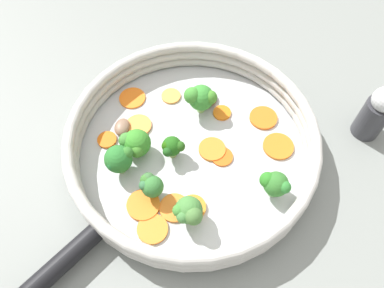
{
  "coord_description": "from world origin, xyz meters",
  "views": [
    {
      "loc": [
        0.28,
        -0.1,
        0.5
      ],
      "look_at": [
        0.0,
        0.0,
        0.03
      ],
      "focal_mm": 35.0,
      "sensor_mm": 36.0,
      "label": 1
    }
  ],
  "objects_px": {
    "carrot_slice_11": "(222,157)",
    "carrot_slice_7": "(193,207)",
    "skillet": "(192,151)",
    "carrot_slice_3": "(174,208)",
    "carrot_slice_8": "(107,140)",
    "carrot_slice_1": "(169,97)",
    "carrot_slice_10": "(132,98)",
    "broccoli_floret_5": "(136,144)",
    "carrot_slice_4": "(222,113)",
    "carrot_slice_5": "(212,149)",
    "broccoli_floret_2": "(118,157)",
    "broccoli_floret_6": "(201,98)",
    "mushroom_piece_1": "(122,127)",
    "broccoli_floret_3": "(173,149)",
    "broccoli_floret_4": "(188,212)",
    "carrot_slice_6": "(153,229)",
    "carrot_slice_12": "(139,125)",
    "broccoli_floret_1": "(151,185)",
    "broccoli_floret_0": "(275,184)",
    "mushroom_piece_0": "(209,99)",
    "carrot_slice_9": "(143,205)",
    "salt_shaker": "(376,113)",
    "carrot_slice_2": "(263,118)",
    "carrot_slice_0": "(278,146)"
  },
  "relations": [
    {
      "from": "mushroom_piece_1",
      "to": "salt_shaker",
      "type": "distance_m",
      "value": 0.39
    },
    {
      "from": "carrot_slice_12",
      "to": "broccoli_floret_6",
      "type": "xyz_separation_m",
      "value": [
        0.0,
        0.1,
        0.03
      ]
    },
    {
      "from": "carrot_slice_2",
      "to": "carrot_slice_8",
      "type": "distance_m",
      "value": 0.25
    },
    {
      "from": "carrot_slice_1",
      "to": "carrot_slice_6",
      "type": "xyz_separation_m",
      "value": [
        0.21,
        -0.09,
        0.0
      ]
    },
    {
      "from": "broccoli_floret_1",
      "to": "salt_shaker",
      "type": "relative_size",
      "value": 0.43
    },
    {
      "from": "skillet",
      "to": "carrot_slice_3",
      "type": "bearing_deg",
      "value": -33.11
    },
    {
      "from": "carrot_slice_5",
      "to": "mushroom_piece_0",
      "type": "height_order",
      "value": "mushroom_piece_0"
    },
    {
      "from": "broccoli_floret_1",
      "to": "skillet",
      "type": "bearing_deg",
      "value": 123.73
    },
    {
      "from": "carrot_slice_1",
      "to": "carrot_slice_10",
      "type": "xyz_separation_m",
      "value": [
        -0.02,
        -0.06,
        -0.0
      ]
    },
    {
      "from": "carrot_slice_3",
      "to": "carrot_slice_9",
      "type": "bearing_deg",
      "value": -113.92
    },
    {
      "from": "carrot_slice_4",
      "to": "broccoli_floret_0",
      "type": "relative_size",
      "value": 0.64
    },
    {
      "from": "carrot_slice_1",
      "to": "broccoli_floret_6",
      "type": "height_order",
      "value": "broccoli_floret_6"
    },
    {
      "from": "mushroom_piece_1",
      "to": "broccoli_floret_3",
      "type": "bearing_deg",
      "value": 39.05
    },
    {
      "from": "carrot_slice_2",
      "to": "broccoli_floret_1",
      "type": "height_order",
      "value": "broccoli_floret_1"
    },
    {
      "from": "carrot_slice_8",
      "to": "carrot_slice_12",
      "type": "distance_m",
      "value": 0.05
    },
    {
      "from": "carrot_slice_9",
      "to": "broccoli_floret_3",
      "type": "xyz_separation_m",
      "value": [
        -0.06,
        0.06,
        0.02
      ]
    },
    {
      "from": "carrot_slice_9",
      "to": "broccoli_floret_6",
      "type": "relative_size",
      "value": 0.86
    },
    {
      "from": "broccoli_floret_5",
      "to": "broccoli_floret_6",
      "type": "relative_size",
      "value": 0.84
    },
    {
      "from": "carrot_slice_7",
      "to": "carrot_slice_12",
      "type": "bearing_deg",
      "value": -167.07
    },
    {
      "from": "broccoli_floret_4",
      "to": "broccoli_floret_6",
      "type": "xyz_separation_m",
      "value": [
        -0.17,
        0.08,
        0.0
      ]
    },
    {
      "from": "carrot_slice_12",
      "to": "carrot_slice_11",
      "type": "bearing_deg",
      "value": 47.51
    },
    {
      "from": "skillet",
      "to": "carrot_slice_11",
      "type": "relative_size",
      "value": 10.68
    },
    {
      "from": "carrot_slice_10",
      "to": "salt_shaker",
      "type": "bearing_deg",
      "value": 62.47
    },
    {
      "from": "carrot_slice_5",
      "to": "broccoli_floret_2",
      "type": "distance_m",
      "value": 0.14
    },
    {
      "from": "carrot_slice_9",
      "to": "mushroom_piece_1",
      "type": "height_order",
      "value": "mushroom_piece_1"
    },
    {
      "from": "broccoli_floret_2",
      "to": "broccoli_floret_4",
      "type": "distance_m",
      "value": 0.13
    },
    {
      "from": "broccoli_floret_5",
      "to": "carrot_slice_5",
      "type": "bearing_deg",
      "value": 73.19
    },
    {
      "from": "broccoli_floret_6",
      "to": "mushroom_piece_1",
      "type": "relative_size",
      "value": 1.74
    },
    {
      "from": "carrot_slice_3",
      "to": "carrot_slice_8",
      "type": "distance_m",
      "value": 0.15
    },
    {
      "from": "broccoli_floret_0",
      "to": "broccoli_floret_1",
      "type": "relative_size",
      "value": 1.06
    },
    {
      "from": "carrot_slice_7",
      "to": "carrot_slice_0",
      "type": "bearing_deg",
      "value": 108.44
    },
    {
      "from": "carrot_slice_10",
      "to": "broccoli_floret_5",
      "type": "xyz_separation_m",
      "value": [
        0.1,
        -0.02,
        0.02
      ]
    },
    {
      "from": "carrot_slice_3",
      "to": "broccoli_floret_2",
      "type": "height_order",
      "value": "broccoli_floret_2"
    },
    {
      "from": "broccoli_floret_1",
      "to": "broccoli_floret_3",
      "type": "xyz_separation_m",
      "value": [
        -0.05,
        0.05,
        -0.0
      ]
    },
    {
      "from": "salt_shaker",
      "to": "carrot_slice_5",
      "type": "bearing_deg",
      "value": -99.07
    },
    {
      "from": "broccoli_floret_5",
      "to": "carrot_slice_6",
      "type": "bearing_deg",
      "value": -5.21
    },
    {
      "from": "carrot_slice_4",
      "to": "broccoli_floret_3",
      "type": "bearing_deg",
      "value": -62.14
    },
    {
      "from": "carrot_slice_5",
      "to": "mushroom_piece_1",
      "type": "height_order",
      "value": "mushroom_piece_1"
    },
    {
      "from": "broccoli_floret_0",
      "to": "broccoli_floret_6",
      "type": "xyz_separation_m",
      "value": [
        -0.17,
        -0.05,
        0.01
      ]
    },
    {
      "from": "carrot_slice_11",
      "to": "carrot_slice_7",
      "type": "bearing_deg",
      "value": -47.08
    },
    {
      "from": "carrot_slice_4",
      "to": "carrot_slice_5",
      "type": "height_order",
      "value": "same"
    },
    {
      "from": "carrot_slice_3",
      "to": "carrot_slice_5",
      "type": "xyz_separation_m",
      "value": [
        -0.07,
        0.08,
        0.0
      ]
    },
    {
      "from": "carrot_slice_2",
      "to": "mushroom_piece_0",
      "type": "height_order",
      "value": "mushroom_piece_0"
    },
    {
      "from": "salt_shaker",
      "to": "carrot_slice_2",
      "type": "bearing_deg",
      "value": -114.56
    },
    {
      "from": "broccoli_floret_2",
      "to": "carrot_slice_2",
      "type": "bearing_deg",
      "value": 93.34
    },
    {
      "from": "carrot_slice_1",
      "to": "carrot_slice_8",
      "type": "xyz_separation_m",
      "value": [
        0.05,
        -0.12,
        0.0
      ]
    },
    {
      "from": "carrot_slice_0",
      "to": "mushroom_piece_1",
      "type": "distance_m",
      "value": 0.24
    },
    {
      "from": "skillet",
      "to": "carrot_slice_11",
      "type": "xyz_separation_m",
      "value": [
        0.03,
        0.04,
        0.01
      ]
    },
    {
      "from": "broccoli_floret_0",
      "to": "carrot_slice_4",
      "type": "bearing_deg",
      "value": -174.07
    },
    {
      "from": "broccoli_floret_2",
      "to": "mushroom_piece_0",
      "type": "height_order",
      "value": "broccoli_floret_2"
    }
  ]
}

